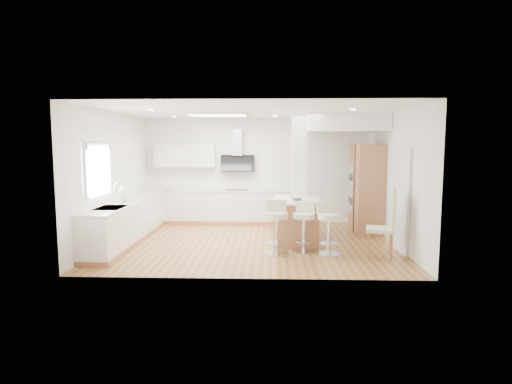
{
  "coord_description": "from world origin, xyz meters",
  "views": [
    {
      "loc": [
        0.39,
        -9.05,
        2.13
      ],
      "look_at": [
        0.06,
        0.4,
        1.05
      ],
      "focal_mm": 30.0,
      "sensor_mm": 36.0,
      "label": 1
    }
  ],
  "objects_px": {
    "bar_stool_a": "(276,224)",
    "bar_stool_b": "(304,224)",
    "peninsula": "(296,220)",
    "dining_chair": "(387,221)",
    "bar_stool_c": "(329,225)"
  },
  "relations": [
    {
      "from": "bar_stool_b",
      "to": "dining_chair",
      "type": "bearing_deg",
      "value": 4.17
    },
    {
      "from": "bar_stool_c",
      "to": "dining_chair",
      "type": "xyz_separation_m",
      "value": [
        1.06,
        -0.14,
        0.12
      ]
    },
    {
      "from": "bar_stool_a",
      "to": "bar_stool_c",
      "type": "xyz_separation_m",
      "value": [
        1.0,
        -0.01,
        -0.01
      ]
    },
    {
      "from": "bar_stool_a",
      "to": "dining_chair",
      "type": "bearing_deg",
      "value": -6.77
    },
    {
      "from": "peninsula",
      "to": "bar_stool_c",
      "type": "relative_size",
      "value": 1.55
    },
    {
      "from": "peninsula",
      "to": "bar_stool_a",
      "type": "height_order",
      "value": "bar_stool_a"
    },
    {
      "from": "peninsula",
      "to": "bar_stool_c",
      "type": "xyz_separation_m",
      "value": [
        0.55,
        -1.12,
        0.1
      ]
    },
    {
      "from": "peninsula",
      "to": "bar_stool_b",
      "type": "xyz_separation_m",
      "value": [
        0.1,
        -0.92,
        0.08
      ]
    },
    {
      "from": "bar_stool_b",
      "to": "dining_chair",
      "type": "xyz_separation_m",
      "value": [
        1.51,
        -0.35,
        0.14
      ]
    },
    {
      "from": "bar_stool_b",
      "to": "bar_stool_c",
      "type": "xyz_separation_m",
      "value": [
        0.46,
        -0.2,
        0.02
      ]
    },
    {
      "from": "bar_stool_b",
      "to": "dining_chair",
      "type": "height_order",
      "value": "dining_chair"
    },
    {
      "from": "dining_chair",
      "to": "bar_stool_b",
      "type": "bearing_deg",
      "value": 179.78
    },
    {
      "from": "peninsula",
      "to": "bar_stool_a",
      "type": "xyz_separation_m",
      "value": [
        -0.45,
        -1.11,
        0.12
      ]
    },
    {
      "from": "bar_stool_a",
      "to": "bar_stool_b",
      "type": "distance_m",
      "value": 0.58
    },
    {
      "from": "bar_stool_a",
      "to": "peninsula",
      "type": "bearing_deg",
      "value": 65.63
    }
  ]
}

